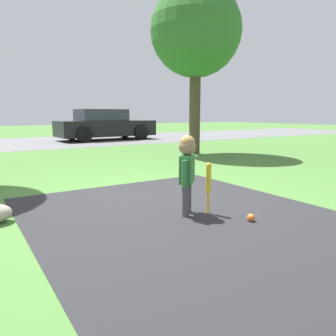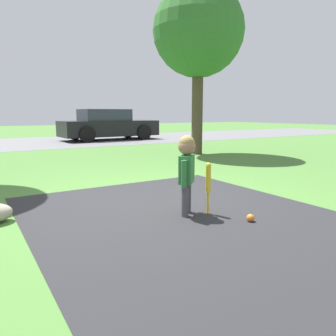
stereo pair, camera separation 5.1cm
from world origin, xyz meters
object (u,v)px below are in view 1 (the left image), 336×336
object	(u,v)px
baseball_bat	(209,181)
sports_ball	(251,218)
child	(187,164)
tree_near_driveway	(196,32)
parked_car	(105,125)

from	to	relation	value
baseball_bat	sports_ball	xyz separation A→B (m)	(0.21, -0.47, -0.35)
child	tree_near_driveway	bearing A→B (deg)	8.01
baseball_bat	parked_car	world-z (taller)	parked_car
sports_ball	child	bearing A→B (deg)	127.20
baseball_bat	sports_ball	distance (m)	0.62
sports_ball	parked_car	size ratio (longest dim) A/B	0.02
parked_car	tree_near_driveway	size ratio (longest dim) A/B	0.92
sports_ball	parked_car	world-z (taller)	parked_car
child	parked_car	distance (m)	11.20
baseball_bat	child	bearing A→B (deg)	153.99
child	tree_near_driveway	size ratio (longest dim) A/B	0.20
parked_car	tree_near_driveway	xyz separation A→B (m)	(0.25, -6.16, 2.71)
parked_car	tree_near_driveway	world-z (taller)	tree_near_driveway
sports_ball	parked_car	bearing A→B (deg)	75.77
child	parked_car	bearing A→B (deg)	28.83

